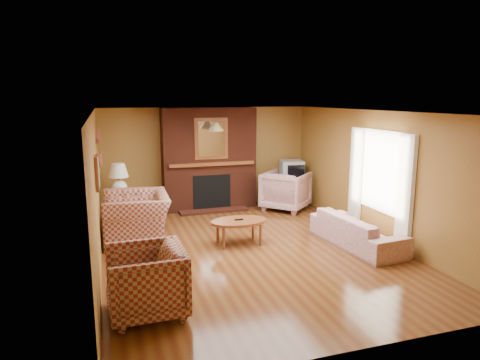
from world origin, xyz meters
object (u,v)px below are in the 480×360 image
object	(u,v)px
plaid_armchair	(146,281)
coffee_table	(239,223)
floral_armchair	(286,191)
side_table	(120,208)
floral_sofa	(357,230)
fireplace	(209,160)
tv_stand	(291,192)
crt_tv	(292,170)
plaid_loveseat	(136,217)
table_lamp	(119,178)

from	to	relation	value
plaid_armchair	coffee_table	world-z (taller)	plaid_armchair
floral_armchair	coffee_table	xyz separation A→B (m)	(-1.80, -2.02, -0.05)
plaid_armchair	floral_armchair	distance (m)	5.49
coffee_table	side_table	distance (m)	2.93
floral_sofa	floral_armchair	world-z (taller)	floral_armchair
fireplace	tv_stand	size ratio (longest dim) A/B	4.03
fireplace	crt_tv	bearing A→B (deg)	-5.30
floral_armchair	plaid_loveseat	bearing A→B (deg)	64.96
tv_stand	table_lamp	bearing A→B (deg)	-176.32
fireplace	floral_sofa	world-z (taller)	fireplace
floral_armchair	table_lamp	distance (m)	3.83
floral_armchair	tv_stand	size ratio (longest dim) A/B	1.68
fireplace	table_lamp	size ratio (longest dim) A/B	3.49
crt_tv	coffee_table	bearing A→B (deg)	-130.89
plaid_armchair	fireplace	bearing A→B (deg)	156.02
plaid_loveseat	floral_armchair	bearing A→B (deg)	110.29
floral_armchair	table_lamp	xyz separation A→B (m)	(-3.80, 0.13, 0.51)
plaid_loveseat	table_lamp	distance (m)	1.43
coffee_table	tv_stand	size ratio (longest dim) A/B	1.73
plaid_armchair	tv_stand	size ratio (longest dim) A/B	1.58
fireplace	plaid_armchair	distance (m)	5.20
fireplace	crt_tv	xyz separation A→B (m)	(2.05, -0.19, -0.34)
plaid_armchair	side_table	distance (m)	4.24
side_table	tv_stand	world-z (taller)	tv_stand
crt_tv	floral_armchair	bearing A→B (deg)	-126.72
plaid_armchair	tv_stand	bearing A→B (deg)	137.15
floral_sofa	crt_tv	bearing A→B (deg)	-7.97
floral_armchair	coffee_table	size ratio (longest dim) A/B	0.97
plaid_loveseat	side_table	bearing A→B (deg)	-167.31
side_table	crt_tv	world-z (taller)	crt_tv
floral_armchair	tv_stand	distance (m)	0.61
floral_armchair	side_table	bearing A→B (deg)	44.64
fireplace	coffee_table	world-z (taller)	fireplace
floral_sofa	plaid_armchair	bearing A→B (deg)	104.31
plaid_loveseat	table_lamp	xyz separation A→B (m)	(-0.25, 1.31, 0.53)
coffee_table	table_lamp	world-z (taller)	table_lamp
floral_sofa	crt_tv	distance (m)	3.26
plaid_armchair	crt_tv	bearing A→B (deg)	137.11
fireplace	side_table	bearing A→B (deg)	-165.71
fireplace	floral_armchair	size ratio (longest dim) A/B	2.41
plaid_loveseat	plaid_armchair	size ratio (longest dim) A/B	1.43
side_table	crt_tv	distance (m)	4.20
plaid_armchair	coffee_table	distance (m)	2.79
floral_armchair	crt_tv	distance (m)	0.71
plaid_armchair	floral_sofa	bearing A→B (deg)	107.88
plaid_armchair	table_lamp	distance (m)	4.27
plaid_loveseat	table_lamp	size ratio (longest dim) A/B	1.96
coffee_table	tv_stand	world-z (taller)	tv_stand
fireplace	plaid_loveseat	distance (m)	2.72
floral_sofa	tv_stand	bearing A→B (deg)	-7.97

